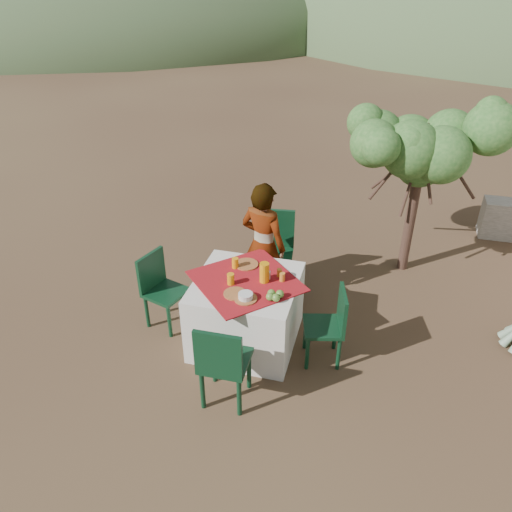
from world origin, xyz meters
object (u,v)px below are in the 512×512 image
(shrub_tree, at_px, (427,154))
(juice_pitcher, at_px, (264,272))
(chair_near, at_px, (223,362))
(person, at_px, (263,246))
(chair_far, at_px, (274,248))
(chair_left, at_px, (160,287))
(chair_right, at_px, (331,323))
(table, at_px, (246,311))

(shrub_tree, bearing_deg, juice_pitcher, -127.25)
(chair_near, xyz_separation_m, person, (-0.05, 1.63, 0.25))
(person, relative_size, juice_pitcher, 7.20)
(chair_far, xyz_separation_m, person, (-0.05, -0.33, 0.20))
(chair_left, height_order, chair_right, chair_left)
(chair_left, distance_m, person, 1.21)
(chair_right, distance_m, juice_pitcher, 0.81)
(chair_left, distance_m, shrub_tree, 3.41)
(table, bearing_deg, chair_right, -4.20)
(chair_near, xyz_separation_m, juice_pitcher, (0.14, 0.94, 0.36))
(chair_near, relative_size, chair_left, 1.07)
(chair_far, height_order, person, person)
(chair_right, relative_size, juice_pitcher, 3.93)
(chair_left, bearing_deg, chair_far, -28.76)
(table, height_order, chair_right, chair_right)
(shrub_tree, bearing_deg, chair_near, -119.23)
(table, bearing_deg, shrub_tree, 50.01)
(person, distance_m, shrub_tree, 2.21)
(shrub_tree, bearing_deg, chair_left, -144.09)
(chair_far, xyz_separation_m, shrub_tree, (1.60, 0.91, 0.99))
(shrub_tree, xyz_separation_m, juice_pitcher, (-1.46, -1.93, -0.67))
(chair_right, height_order, person, person)
(table, relative_size, chair_right, 1.59)
(person, bearing_deg, chair_right, 155.34)
(chair_far, xyz_separation_m, juice_pitcher, (0.14, -1.02, 0.32))
(chair_left, xyz_separation_m, juice_pitcher, (1.16, -0.03, 0.39))
(chair_near, xyz_separation_m, shrub_tree, (1.60, 2.86, 1.03))
(chair_near, bearing_deg, person, -89.27)
(chair_far, distance_m, chair_left, 1.43)
(chair_left, bearing_deg, shrub_tree, -37.07)
(table, relative_size, shrub_tree, 0.67)
(table, distance_m, shrub_tree, 2.81)
(chair_far, distance_m, shrub_tree, 2.09)
(person, bearing_deg, juice_pitcher, 122.29)
(person, bearing_deg, chair_near, 109.03)
(chair_near, relative_size, person, 0.61)
(table, xyz_separation_m, chair_left, (-0.98, 0.06, 0.09))
(chair_left, height_order, person, person)
(chair_right, relative_size, person, 0.55)
(chair_right, xyz_separation_m, person, (-0.88, 0.79, 0.30))
(chair_left, distance_m, juice_pitcher, 1.23)
(chair_near, distance_m, chair_left, 1.40)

